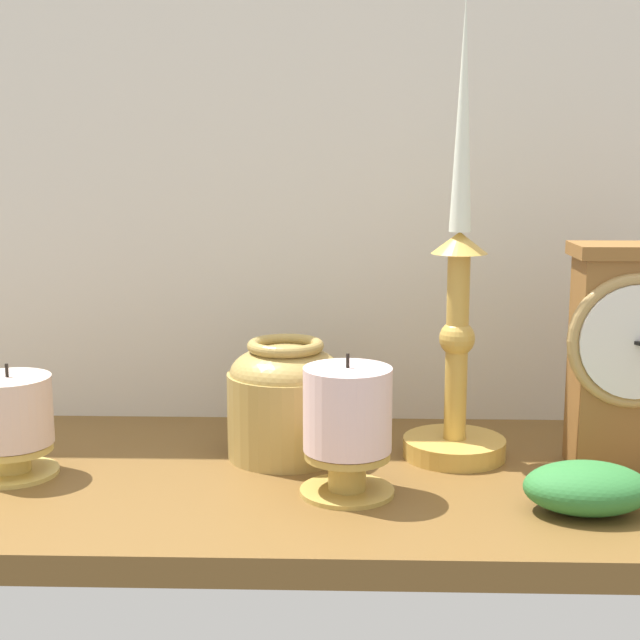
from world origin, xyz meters
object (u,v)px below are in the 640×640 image
candlestick_tall_left (457,328)px  brass_vase_jar (286,397)px  pillar_candle_near_clock (347,425)px  mantel_clock (627,353)px  pillar_candle_front (10,423)px

candlestick_tall_left → brass_vase_jar: 17.28cm
pillar_candle_near_clock → brass_vase_jar: bearing=120.7°
mantel_clock → pillar_candle_front: bearing=-176.3°
mantel_clock → brass_vase_jar: 31.35cm
brass_vase_jar → pillar_candle_front: (-24.13, -6.05, -0.90)cm
candlestick_tall_left → pillar_candle_near_clock: (-10.13, -9.92, -6.36)cm
candlestick_tall_left → pillar_candle_near_clock: candlestick_tall_left is taller
brass_vase_jar → pillar_candle_front: 24.90cm
mantel_clock → pillar_candle_near_clock: (-25.05, -7.31, -4.65)cm
mantel_clock → candlestick_tall_left: bearing=170.1°
pillar_candle_front → pillar_candle_near_clock: bearing=-7.1°
brass_vase_jar → mantel_clock: bearing=-4.6°
mantel_clock → candlestick_tall_left: (-14.92, 2.61, 1.70)cm
brass_vase_jar → pillar_candle_near_clock: pillar_candle_near_clock is taller
mantel_clock → pillar_candle_near_clock: 26.51cm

